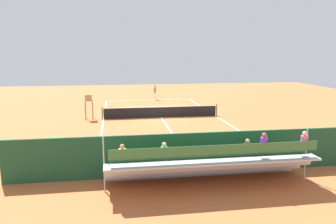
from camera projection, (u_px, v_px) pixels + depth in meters
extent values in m
plane|color=#BC6033|center=(161.00, 117.00, 29.83)|extent=(60.00, 60.00, 0.00)
cube|color=white|center=(148.00, 100.00, 40.52)|extent=(10.00, 0.10, 0.01)
cube|color=white|center=(187.00, 154.00, 19.14)|extent=(10.00, 0.10, 0.01)
cube|color=white|center=(215.00, 116.00, 30.60)|extent=(0.10, 22.00, 0.01)
cube|color=white|center=(104.00, 119.00, 29.06)|extent=(0.10, 22.00, 0.01)
cube|color=white|center=(153.00, 106.00, 35.71)|extent=(7.50, 0.10, 0.01)
cube|color=white|center=(173.00, 134.00, 23.95)|extent=(7.50, 0.10, 0.01)
cube|color=white|center=(161.00, 117.00, 29.83)|extent=(0.10, 12.10, 0.01)
cube|color=white|center=(148.00, 100.00, 40.52)|extent=(0.10, 0.30, 0.01)
cube|color=black|center=(161.00, 112.00, 29.75)|extent=(10.00, 0.02, 0.91)
cube|color=white|center=(161.00, 107.00, 29.67)|extent=(10.00, 0.04, 0.06)
cylinder|color=#2D5133|center=(217.00, 110.00, 30.53)|extent=(0.10, 0.10, 1.07)
cylinder|color=#2D5133|center=(102.00, 113.00, 28.95)|extent=(0.10, 0.10, 1.07)
cube|color=#1E4C2D|center=(201.00, 153.00, 16.05)|extent=(18.00, 0.16, 2.00)
cube|color=#B2B2B7|center=(202.00, 171.00, 15.85)|extent=(9.00, 0.10, 0.45)
cube|color=#B2B2B7|center=(204.00, 170.00, 15.47)|extent=(9.00, 0.80, 0.08)
cube|color=#B2B2B7|center=(202.00, 171.00, 15.88)|extent=(9.00, 0.04, 0.45)
cube|color=#386B38|center=(205.00, 162.00, 15.30)|extent=(8.60, 0.36, 0.04)
cube|color=#386B38|center=(206.00, 159.00, 15.09)|extent=(8.60, 0.03, 0.36)
cube|color=#B2B2B7|center=(209.00, 166.00, 14.62)|extent=(9.00, 0.80, 0.08)
cube|color=#B2B2B7|center=(207.00, 167.00, 15.02)|extent=(9.00, 0.04, 0.45)
cube|color=#386B38|center=(210.00, 158.00, 14.44)|extent=(8.60, 0.36, 0.04)
cube|color=#386B38|center=(212.00, 154.00, 14.23)|extent=(8.60, 0.03, 0.36)
cube|color=#B2B2B7|center=(215.00, 162.00, 13.76)|extent=(9.00, 0.80, 0.08)
cube|color=#B2B2B7|center=(212.00, 163.00, 14.16)|extent=(9.00, 0.04, 0.45)
cube|color=#386B38|center=(216.00, 153.00, 13.59)|extent=(8.60, 0.36, 0.04)
cube|color=#386B38|center=(218.00, 149.00, 13.38)|extent=(8.60, 0.03, 0.36)
cylinder|color=#B2B2B7|center=(306.00, 154.00, 15.25)|extent=(0.06, 0.06, 2.35)
cylinder|color=#B2B2B7|center=(104.00, 165.00, 13.87)|extent=(0.06, 0.06, 2.35)
cube|color=#2D2D33|center=(302.00, 147.00, 14.34)|extent=(0.32, 0.40, 0.12)
cylinder|color=pink|center=(304.00, 141.00, 14.17)|extent=(0.30, 0.30, 0.45)
sphere|color=beige|center=(305.00, 133.00, 14.11)|extent=(0.20, 0.20, 0.20)
cube|color=#2D2D33|center=(164.00, 158.00, 14.29)|extent=(0.32, 0.40, 0.12)
cylinder|color=green|center=(164.00, 152.00, 14.13)|extent=(0.30, 0.30, 0.45)
sphere|color=beige|center=(164.00, 145.00, 14.07)|extent=(0.20, 0.20, 0.20)
cube|color=#2D2D33|center=(246.00, 154.00, 14.86)|extent=(0.32, 0.40, 0.12)
cylinder|color=black|center=(247.00, 148.00, 14.69)|extent=(0.30, 0.30, 0.45)
sphere|color=tan|center=(248.00, 141.00, 14.64)|extent=(0.20, 0.20, 0.20)
cube|color=#2D2D33|center=(122.00, 160.00, 14.03)|extent=(0.32, 0.40, 0.12)
cylinder|color=yellow|center=(122.00, 154.00, 13.86)|extent=(0.30, 0.30, 0.45)
sphere|color=tan|center=(122.00, 146.00, 13.80)|extent=(0.20, 0.20, 0.20)
cube|color=#2D2D33|center=(262.00, 149.00, 14.06)|extent=(0.32, 0.40, 0.12)
cylinder|color=purple|center=(264.00, 143.00, 13.89)|extent=(0.30, 0.30, 0.45)
sphere|color=#8C6647|center=(264.00, 135.00, 13.84)|extent=(0.20, 0.20, 0.20)
cylinder|color=#A88456|center=(93.00, 109.00, 29.19)|extent=(0.07, 0.07, 1.60)
cylinder|color=#A88456|center=(86.00, 110.00, 29.10)|extent=(0.07, 0.07, 1.60)
cylinder|color=#A88456|center=(92.00, 111.00, 28.61)|extent=(0.07, 0.07, 1.60)
cylinder|color=#A88456|center=(85.00, 111.00, 28.52)|extent=(0.07, 0.07, 1.60)
cube|color=#A88456|center=(89.00, 101.00, 28.71)|extent=(0.56, 0.56, 0.06)
cube|color=#A88456|center=(88.00, 98.00, 28.42)|extent=(0.56, 0.06, 0.48)
cube|color=#A88456|center=(92.00, 99.00, 28.72)|extent=(0.04, 0.48, 0.04)
cube|color=#A88456|center=(85.00, 99.00, 28.64)|extent=(0.04, 0.48, 0.04)
cube|color=#33383D|center=(243.00, 156.00, 17.30)|extent=(1.80, 0.40, 0.05)
cylinder|color=#33383D|center=(257.00, 160.00, 17.46)|extent=(0.06, 0.06, 0.45)
cylinder|color=#33383D|center=(229.00, 161.00, 17.23)|extent=(0.06, 0.06, 0.45)
cube|color=#33383D|center=(244.00, 152.00, 17.07)|extent=(1.80, 0.04, 0.36)
cube|color=#B22D2D|center=(211.00, 164.00, 16.89)|extent=(0.90, 0.36, 0.36)
cylinder|color=white|center=(155.00, 96.00, 40.84)|extent=(0.14, 0.14, 0.85)
cylinder|color=white|center=(155.00, 96.00, 40.63)|extent=(0.14, 0.14, 0.85)
cylinder|color=#9399A3|center=(155.00, 90.00, 40.61)|extent=(0.39, 0.39, 0.60)
sphere|color=tan|center=(155.00, 87.00, 40.54)|extent=(0.22, 0.22, 0.22)
cylinder|color=tan|center=(155.00, 86.00, 40.31)|extent=(0.26, 0.11, 0.55)
cylinder|color=tan|center=(155.00, 90.00, 40.81)|extent=(0.10, 0.10, 0.50)
cylinder|color=black|center=(148.00, 100.00, 40.53)|extent=(0.07, 0.28, 0.03)
torus|color=#D8CC4C|center=(148.00, 99.00, 40.80)|extent=(0.34, 0.34, 0.02)
cylinder|color=white|center=(148.00, 99.00, 40.80)|extent=(0.25, 0.25, 0.00)
sphere|color=#CCDB33|center=(159.00, 101.00, 39.74)|extent=(0.07, 0.07, 0.07)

